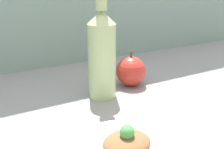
{
  "coord_description": "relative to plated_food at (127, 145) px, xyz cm",
  "views": [
    {
      "loc": [
        -28.02,
        -38.09,
        30.91
      ],
      "look_at": [
        -3.08,
        8.12,
        11.22
      ],
      "focal_mm": 42.0,
      "sensor_mm": 36.0,
      "label": 1
    }
  ],
  "objects": [
    {
      "name": "cider_bottle",
      "position": [
        8.04,
        26.0,
        9.76
      ],
      "size": [
        7.38,
        7.38,
        32.06
      ],
      "color": "#B7D18E",
      "rests_on": "ground_plane"
    },
    {
      "name": "apple",
      "position": [
        18.92,
        28.78,
        1.65
      ],
      "size": [
        8.91,
        8.91,
        10.62
      ],
      "color": "red",
      "rests_on": "ground_plane"
    },
    {
      "name": "plated_food",
      "position": [
        0.0,
        0.0,
        0.0
      ],
      "size": [
        15.5,
        15.5,
        5.56
      ],
      "color": "beige",
      "rests_on": "plate"
    },
    {
      "name": "ground_plane",
      "position": [
        7.1,
        4.88,
        -4.81
      ],
      "size": [
        180.0,
        110.0,
        4.0
      ],
      "primitive_type": "cube",
      "color": "gray"
    }
  ]
}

